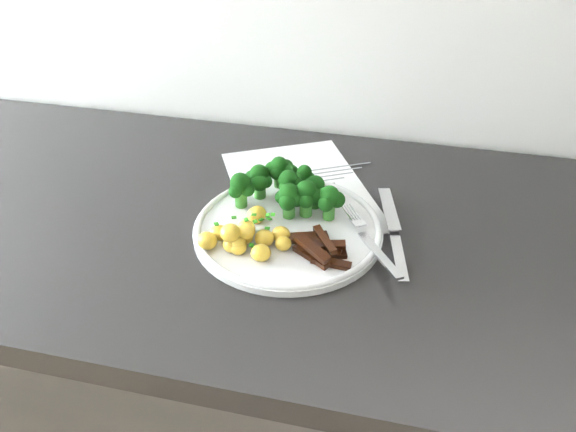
{
  "coord_description": "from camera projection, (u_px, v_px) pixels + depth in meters",
  "views": [
    {
      "loc": [
        0.03,
        0.99,
        1.45
      ],
      "look_at": [
        -0.12,
        1.64,
        0.97
      ],
      "focal_mm": 34.89,
      "sensor_mm": 36.0,
      "label": 1
    }
  ],
  "objects": [
    {
      "name": "broccoli",
      "position": [
        289.0,
        186.0,
        0.86
      ],
      "size": [
        0.18,
        0.13,
        0.06
      ],
      "color": "#2D6C23",
      "rests_on": "plate"
    },
    {
      "name": "fork",
      "position": [
        372.0,
        243.0,
        0.79
      ],
      "size": [
        0.1,
        0.16,
        0.02
      ],
      "color": "silver",
      "rests_on": "plate"
    },
    {
      "name": "recipe_paper",
      "position": [
        300.0,
        189.0,
        0.94
      ],
      "size": [
        0.33,
        0.37,
        0.0
      ],
      "color": "silver",
      "rests_on": "counter"
    },
    {
      "name": "plate",
      "position": [
        288.0,
        228.0,
        0.83
      ],
      "size": [
        0.28,
        0.28,
        0.02
      ],
      "color": "silver",
      "rests_on": "counter"
    },
    {
      "name": "knife",
      "position": [
        395.0,
        242.0,
        0.81
      ],
      "size": [
        0.06,
        0.22,
        0.02
      ],
      "color": "silver",
      "rests_on": "plate"
    },
    {
      "name": "potatoes",
      "position": [
        246.0,
        235.0,
        0.79
      ],
      "size": [
        0.13,
        0.12,
        0.04
      ],
      "color": "gold",
      "rests_on": "plate"
    },
    {
      "name": "counter",
      "position": [
        325.0,
        423.0,
        1.11
      ],
      "size": [
        2.51,
        0.63,
        0.94
      ],
      "color": "black",
      "rests_on": "ground"
    },
    {
      "name": "beef_strips",
      "position": [
        319.0,
        247.0,
        0.78
      ],
      "size": [
        0.1,
        0.09,
        0.03
      ],
      "color": "black",
      "rests_on": "plate"
    }
  ]
}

